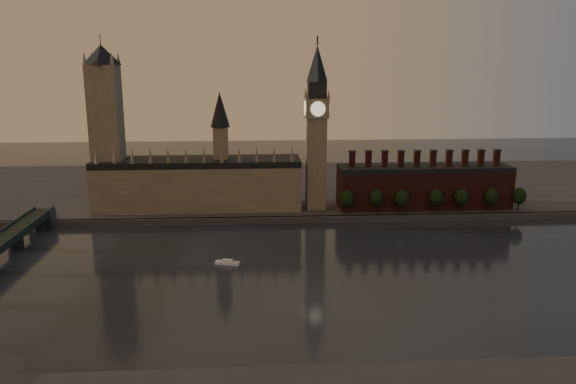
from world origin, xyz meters
name	(u,v)px	position (x,y,z in m)	size (l,w,h in m)	color
ground	(320,279)	(0.00, 0.00, 0.00)	(900.00, 900.00, 0.00)	black
north_bank	(293,188)	(0.00, 178.04, 2.00)	(900.00, 182.00, 4.00)	#404045
palace_of_westminster	(199,181)	(-64.41, 114.91, 21.63)	(130.00, 30.30, 74.00)	gray
victoria_tower	(106,123)	(-120.00, 115.00, 59.09)	(24.00, 24.00, 108.00)	gray
big_ben	(316,126)	(10.00, 110.00, 56.83)	(15.00, 15.00, 107.00)	gray
chimney_block	(423,185)	(80.00, 110.00, 17.82)	(110.00, 25.00, 37.00)	#491E1C
embankment_tree_0	(347,199)	(27.57, 94.77, 13.47)	(8.60, 8.60, 14.88)	black
embankment_tree_1	(376,198)	(46.11, 95.33, 13.47)	(8.60, 8.60, 14.88)	black
embankment_tree_2	(402,198)	(61.85, 93.96, 13.47)	(8.60, 8.60, 14.88)	black
embankment_tree_3	(436,198)	(83.51, 94.42, 13.47)	(8.60, 8.60, 14.88)	black
embankment_tree_4	(461,197)	(99.63, 94.35, 13.47)	(8.60, 8.60, 14.88)	black
embankment_tree_5	(492,197)	(119.11, 94.74, 13.47)	(8.60, 8.60, 14.88)	black
embankment_tree_6	(519,196)	(137.16, 95.25, 13.47)	(8.60, 8.60, 14.88)	black
river_boat	(227,262)	(-42.80, 21.22, 0.92)	(12.45, 6.37, 2.39)	silver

